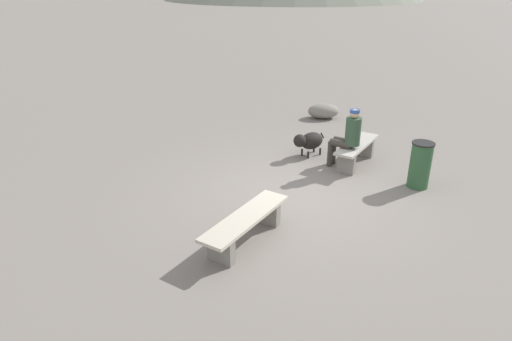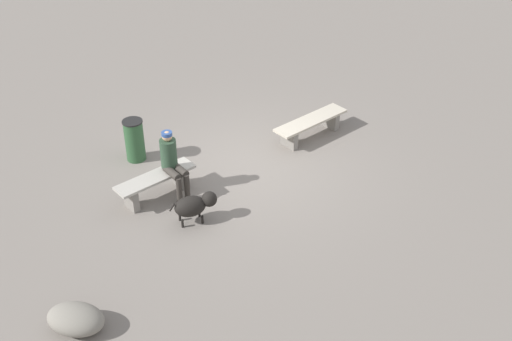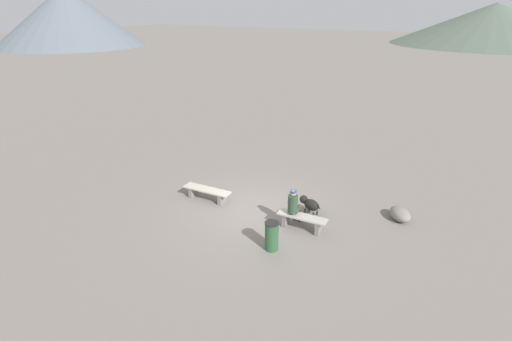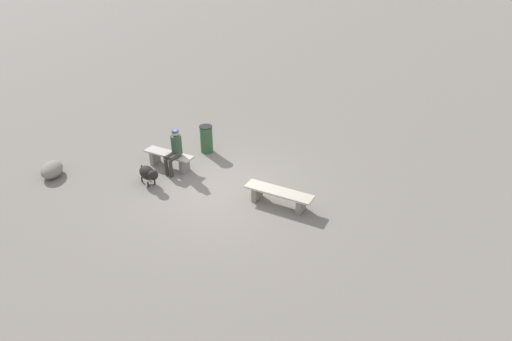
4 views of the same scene
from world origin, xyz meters
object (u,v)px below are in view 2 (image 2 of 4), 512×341
(dog, at_px, (194,205))
(boulder, at_px, (76,319))
(trash_bin, at_px, (134,140))
(bench_right, at_px, (156,183))
(seated_person, at_px, (172,160))
(bench_left, at_px, (311,125))

(dog, xyz_separation_m, boulder, (2.76, 1.15, -0.15))
(trash_bin, bearing_deg, dog, 87.17)
(bench_right, height_order, trash_bin, trash_bin)
(boulder, bearing_deg, seated_person, -143.69)
(boulder, bearing_deg, trash_bin, -128.32)
(bench_right, xyz_separation_m, trash_bin, (-0.31, -1.44, 0.13))
(bench_left, bearing_deg, trash_bin, -26.92)
(seated_person, height_order, dog, seated_person)
(trash_bin, height_order, boulder, trash_bin)
(bench_left, height_order, seated_person, seated_person)
(bench_left, distance_m, seated_person, 3.50)
(seated_person, distance_m, dog, 1.07)
(seated_person, xyz_separation_m, trash_bin, (0.02, -1.51, -0.29))
(seated_person, bearing_deg, dog, 79.92)
(bench_left, relative_size, trash_bin, 2.06)
(bench_right, height_order, dog, dog)
(bench_left, height_order, boulder, bench_left)
(bench_right, distance_m, boulder, 3.40)
(bench_left, height_order, bench_right, bench_right)
(dog, height_order, trash_bin, trash_bin)
(bench_left, xyz_separation_m, boulder, (6.38, 2.18, -0.09))
(seated_person, bearing_deg, bench_left, 179.03)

